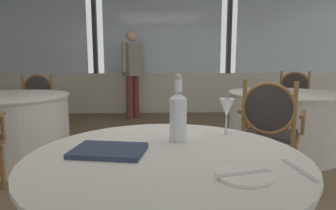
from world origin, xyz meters
TOP-DOWN VIEW (x-y plane):
  - ground_plane at (0.00, 0.00)m, footprint 12.91×12.91m
  - window_wall_far at (0.00, 3.73)m, footprint 9.08×0.14m
  - side_plate at (0.14, -1.51)m, footprint 0.18×0.18m
  - butter_knife at (0.14, -1.51)m, footprint 0.20×0.06m
  - dinner_fork at (0.35, -1.46)m, footprint 0.03×0.21m
  - water_bottle at (-0.04, -1.07)m, footprint 0.08×0.08m
  - wine_glass at (0.21, -0.96)m, footprint 0.08×0.08m
  - menu_book at (-0.34, -1.24)m, footprint 0.32×0.25m
  - background_table_0 at (-1.79, 0.79)m, footprint 1.30×1.30m
  - dining_chair_0_1 at (-1.92, 1.86)m, footprint 0.58×0.52m
  - background_table_1 at (1.41, 0.94)m, footprint 1.34×1.34m
  - dining_chair_1_0 at (1.98, 1.88)m, footprint 0.65×0.63m
  - dining_chair_1_1 at (0.84, -0.01)m, footprint 0.65×0.63m
  - diner_person_0 at (-0.60, 3.10)m, footprint 0.38×0.44m

SIDE VIEW (x-z plane):
  - ground_plane at x=0.00m, z-range 0.00..0.00m
  - background_table_0 at x=-1.79m, z-range 0.00..0.74m
  - background_table_1 at x=1.41m, z-range 0.00..0.74m
  - dining_chair_0_1 at x=-1.92m, z-range 0.08..1.00m
  - dining_chair_1_1 at x=0.84m, z-range 0.07..1.03m
  - dining_chair_1_0 at x=1.98m, z-range 0.07..1.03m
  - dinner_fork at x=0.35m, z-range 0.74..0.74m
  - side_plate at x=0.14m, z-range 0.74..0.75m
  - menu_book at x=-0.34m, z-range 0.74..0.76m
  - butter_knife at x=0.14m, z-range 0.74..0.75m
  - water_bottle at x=-0.04m, z-range 0.70..1.02m
  - wine_glass at x=0.21m, z-range 0.78..0.96m
  - diner_person_0 at x=-0.60m, z-range 0.12..1.81m
  - window_wall_far at x=0.00m, z-range -0.29..2.56m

